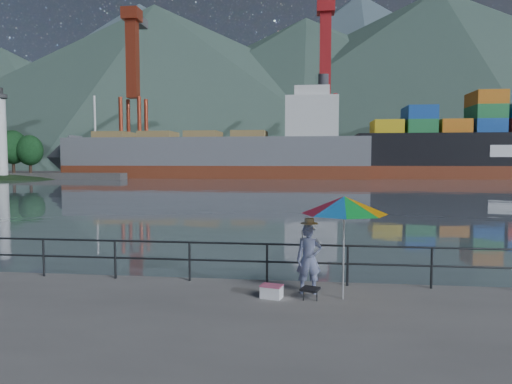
# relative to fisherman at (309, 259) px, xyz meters

# --- Properties ---
(harbor_water) EXTENTS (500.00, 280.00, 0.00)m
(harbor_water) POSITION_rel_fisherman_xyz_m (-2.05, 129.04, -0.81)
(harbor_water) COLOR #535E68
(harbor_water) RESTS_ON ground
(far_dock) EXTENTS (200.00, 40.00, 0.40)m
(far_dock) POSITION_rel_fisherman_xyz_m (7.95, 92.04, -0.81)
(far_dock) COLOR #514F4C
(far_dock) RESTS_ON ground
(guardrail) EXTENTS (22.00, 0.06, 1.03)m
(guardrail) POSITION_rel_fisherman_xyz_m (-2.05, 0.74, -0.29)
(guardrail) COLOR #2D3033
(guardrail) RESTS_ON ground
(mountains) EXTENTS (600.00, 332.80, 80.00)m
(mountains) POSITION_rel_fisherman_xyz_m (36.77, 206.79, 34.74)
(mountains) COLOR #385147
(mountains) RESTS_ON ground
(port_cranes) EXTENTS (116.00, 28.00, 38.40)m
(port_cranes) POSITION_rel_fisherman_xyz_m (28.95, 83.04, 15.19)
(port_cranes) COLOR #B43B21
(port_cranes) RESTS_ON ground
(container_stacks) EXTENTS (58.00, 5.40, 7.80)m
(container_stacks) POSITION_rel_fisherman_xyz_m (29.38, 92.04, 1.74)
(container_stacks) COLOR yellow
(container_stacks) RESTS_ON ground
(fisherman) EXTENTS (0.63, 0.45, 1.62)m
(fisherman) POSITION_rel_fisherman_xyz_m (0.00, 0.00, 0.00)
(fisherman) COLOR navy
(fisherman) RESTS_ON ground
(beach_umbrella) EXTENTS (1.94, 1.94, 2.32)m
(beach_umbrella) POSITION_rel_fisherman_xyz_m (0.76, -0.37, 1.31)
(beach_umbrella) COLOR white
(beach_umbrella) RESTS_ON ground
(folding_stool) EXTENTS (0.48, 0.48, 0.25)m
(folding_stool) POSITION_rel_fisherman_xyz_m (0.03, -0.43, -0.68)
(folding_stool) COLOR black
(folding_stool) RESTS_ON ground
(cooler_bag) EXTENTS (0.52, 0.41, 0.27)m
(cooler_bag) POSITION_rel_fisherman_xyz_m (-0.83, -0.46, -0.68)
(cooler_bag) COLOR white
(cooler_bag) RESTS_ON ground
(fishing_rod) EXTENTS (0.04, 1.55, 1.09)m
(fishing_rod) POSITION_rel_fisherman_xyz_m (-0.16, 1.02, -0.81)
(fishing_rod) COLOR black
(fishing_rod) RESTS_ON ground
(bulk_carrier) EXTENTS (54.64, 9.46, 14.50)m
(bulk_carrier) POSITION_rel_fisherman_xyz_m (-15.17, 71.62, 3.27)
(bulk_carrier) COLOR maroon
(bulk_carrier) RESTS_ON ground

